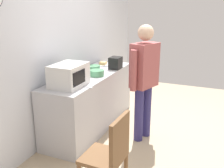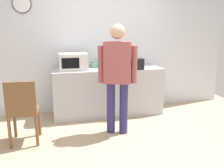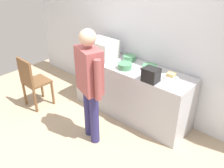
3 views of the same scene
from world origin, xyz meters
name	(u,v)px [view 1 (image 1 of 3)]	position (x,y,z in m)	size (l,w,h in m)	color
ground_plane	(163,143)	(0.00, 0.00, 0.00)	(6.00, 6.00, 0.00)	tan
back_wall	(66,47)	(0.00, 1.60, 1.30)	(5.40, 0.13, 2.60)	silver
kitchen_counter	(91,101)	(0.07, 1.22, 0.45)	(2.05, 0.62, 0.89)	#B7B7BC
microwave	(69,75)	(-0.56, 1.21, 1.04)	(0.50, 0.39, 0.30)	silver
sandwich_plate	(103,64)	(0.73, 1.30, 0.91)	(0.23, 0.23, 0.07)	white
salad_bowl	(93,68)	(0.35, 1.31, 0.93)	(0.23, 0.23, 0.07)	#4C8E60
cereal_bowl	(75,73)	(-0.11, 1.39, 0.94)	(0.21, 0.21, 0.09)	#4C8E60
mixing_bowl	(97,73)	(0.04, 1.09, 0.94)	(0.22, 0.22, 0.09)	#4C8E60
toaster	(115,63)	(0.57, 1.00, 0.99)	(0.22, 0.18, 0.20)	black
fork_utensil	(87,87)	(-0.53, 0.95, 0.90)	(0.17, 0.02, 0.01)	silver
spoon_utensil	(58,81)	(-0.46, 1.45, 0.90)	(0.17, 0.02, 0.01)	silver
person_standing	(144,75)	(0.03, 0.34, 0.98)	(0.56, 0.36, 1.69)	navy
wooden_chair	(110,154)	(-1.35, 0.27, 0.52)	(0.41, 0.41, 0.94)	brown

